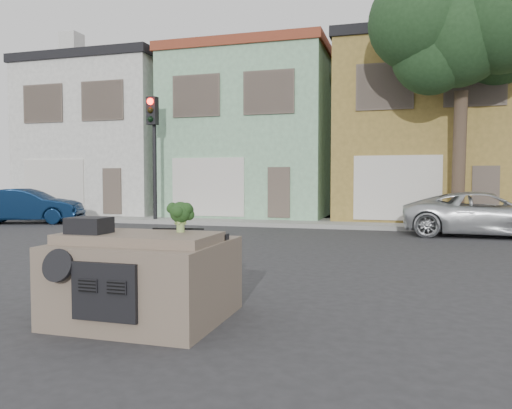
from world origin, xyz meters
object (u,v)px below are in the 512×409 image
at_px(traffic_signal, 154,160).
at_px(broccoli, 180,217).
at_px(silver_pickup, 486,236).
at_px(navy_sedan, 28,223).

xyz_separation_m(traffic_signal, broccoli, (6.94, -12.40, -1.23)).
bearing_deg(broccoli, silver_pickup, 64.78).
relative_size(navy_sedan, traffic_signal, 0.83).
distance_m(navy_sedan, silver_pickup, 16.95).
distance_m(navy_sedan, traffic_signal, 5.66).
xyz_separation_m(silver_pickup, traffic_signal, (-12.15, 1.34, 2.55)).
bearing_deg(navy_sedan, silver_pickup, -110.02).
height_order(navy_sedan, traffic_signal, traffic_signal).
distance_m(silver_pickup, broccoli, 12.29).
relative_size(silver_pickup, traffic_signal, 0.98).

